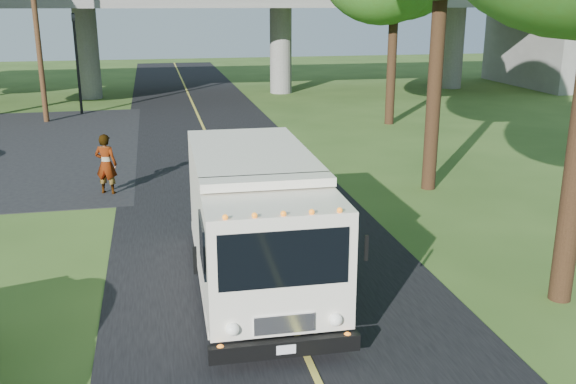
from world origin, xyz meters
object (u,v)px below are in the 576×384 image
object	(u,v)px
utility_pole	(37,27)
step_van	(256,218)
pedestrian	(106,164)
traffic_signal	(76,53)

from	to	relation	value
utility_pole	step_van	xyz separation A→B (m)	(7.13, -21.13, -3.08)
step_van	pedestrian	xyz separation A→B (m)	(-3.43, 7.65, -0.57)
traffic_signal	step_van	bearing A→B (deg)	-76.31
traffic_signal	utility_pole	size ratio (longest dim) A/B	0.58
traffic_signal	step_van	world-z (taller)	traffic_signal
pedestrian	step_van	bearing A→B (deg)	136.34
traffic_signal	step_van	distance (m)	23.87
traffic_signal	utility_pole	world-z (taller)	utility_pole
step_van	traffic_signal	bearing A→B (deg)	104.70
pedestrian	traffic_signal	bearing A→B (deg)	-59.76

